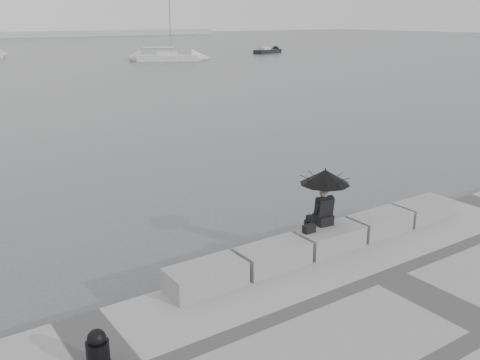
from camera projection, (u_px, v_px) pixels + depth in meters
ground at (316, 261)px, 13.07m from camera, size 360.00×360.00×0.00m
stone_block_far_left at (206, 277)px, 10.65m from camera, size 1.60×0.80×0.50m
stone_block_left at (273, 256)px, 11.57m from camera, size 1.60×0.80×0.50m
stone_block_centre at (330, 239)px, 12.50m from camera, size 1.60×0.80×0.50m
stone_block_right at (380, 223)px, 13.42m from camera, size 1.60×0.80×0.50m
stone_block_far_right at (423, 210)px, 14.34m from camera, size 1.60×0.80×0.50m
seated_person at (325, 184)px, 12.37m from camera, size 1.17×1.17×1.39m
bag at (309, 229)px, 12.17m from camera, size 0.29×0.16×0.18m
mooring_bollard at (98, 353)px, 8.16m from camera, size 0.45×0.45×0.71m
sailboat_right at (167, 57)px, 71.51m from camera, size 8.18×5.96×12.90m
small_motorboat at (268, 51)px, 86.53m from camera, size 5.93×3.23×1.10m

